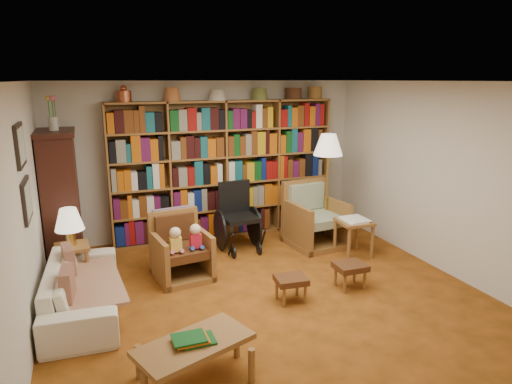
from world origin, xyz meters
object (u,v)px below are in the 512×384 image
side_table_lamp (73,255)px  footstool_b (350,268)px  footstool_a (291,281)px  armchair_sage (313,220)px  floor_lamp (328,149)px  coffee_table (194,347)px  side_table_papers (354,227)px  sofa (83,288)px  armchair_leather (180,250)px  wheelchair (237,218)px

side_table_lamp → footstool_b: size_ratio=1.37×
footstool_a → footstool_b: (0.83, 0.06, 0.01)m
armchair_sage → floor_lamp: bearing=12.9°
coffee_table → side_table_papers: bearing=35.1°
sofa → armchair_sage: (3.40, 1.03, 0.10)m
sofa → floor_lamp: 4.00m
sofa → coffee_table: 1.86m
side_table_lamp → armchair_sage: bearing=4.3°
armchair_sage → footstool_b: size_ratio=2.59×
armchair_leather → armchair_sage: bearing=12.1°
armchair_sage → wheelchair: size_ratio=0.96×
sofa → wheelchair: wheelchair is taller
coffee_table → floor_lamp: bearing=44.4°
footstool_a → wheelchair: bearing=90.6°
floor_lamp → coffee_table: floor_lamp is taller
wheelchair → armchair_sage: bearing=-11.8°
armchair_sage → wheelchair: bearing=168.2°
sofa → side_table_lamp: sofa is taller
sofa → floor_lamp: size_ratio=1.09×
armchair_sage → footstool_a: 2.01m
armchair_leather → footstool_a: armchair_leather is taller
footstool_a → footstool_b: bearing=4.1°
footstool_b → coffee_table: coffee_table is taller
armchair_sage → armchair_leather: bearing=-167.9°
armchair_sage → footstool_b: (-0.31, -1.59, -0.11)m
sofa → wheelchair: size_ratio=1.84×
side_table_lamp → coffee_table: 2.59m
footstool_a → armchair_leather: bearing=131.6°
side_table_lamp → coffee_table: (0.98, -2.40, -0.07)m
sofa → footstool_b: size_ratio=4.96×
armchair_leather → floor_lamp: size_ratio=0.50×
armchair_leather → side_table_lamp: bearing=171.0°
side_table_lamp → armchair_sage: (3.50, 0.26, -0.02)m
wheelchair → sofa: bearing=-150.5°
armchair_sage → side_table_lamp: bearing=-175.7°
side_table_lamp → footstool_a: 2.74m
floor_lamp → side_table_papers: floor_lamp is taller
footstool_a → coffee_table: size_ratio=0.35×
footstool_b → armchair_leather: bearing=149.3°
floor_lamp → side_table_lamp: bearing=-175.1°
side_table_lamp → side_table_papers: bearing=-6.1°
side_table_papers → footstool_b: side_table_papers is taller
floor_lamp → side_table_papers: 1.27m
side_table_lamp → footstool_a: bearing=-30.4°
wheelchair → floor_lamp: (1.42, -0.18, 1.01)m
footstool_a → floor_lamp: bearing=50.6°
wheelchair → coffee_table: wheelchair is taller
floor_lamp → coffee_table: (-2.78, -2.72, -1.15)m
armchair_leather → wheelchair: (1.03, 0.71, 0.11)m
sofa → footstool_a: 2.34m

